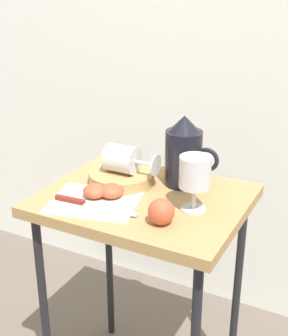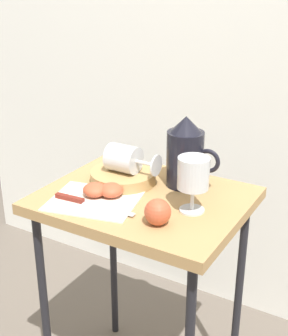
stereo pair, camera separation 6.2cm
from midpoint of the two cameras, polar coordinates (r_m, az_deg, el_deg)
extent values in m
cube|color=white|center=(1.71, 8.27, 14.85)|extent=(2.40, 0.03, 2.08)
cube|color=#AD8451|center=(1.29, -1.37, -3.91)|extent=(0.54, 0.44, 0.03)
cylinder|color=black|center=(1.47, -13.05, -16.98)|extent=(0.02, 0.02, 0.67)
cylinder|color=black|center=(1.70, -5.26, -10.47)|extent=(0.02, 0.02, 0.67)
cylinder|color=black|center=(1.54, 9.90, -14.66)|extent=(0.02, 0.02, 0.67)
cube|color=silver|center=(1.26, -7.36, -4.07)|extent=(0.26, 0.23, 0.00)
cylinder|color=tan|center=(1.36, -4.01, -1.13)|extent=(0.19, 0.19, 0.03)
cylinder|color=black|center=(1.33, 3.41, 1.18)|extent=(0.10, 0.10, 0.16)
cylinder|color=#D1661E|center=(1.34, 3.38, -0.07)|extent=(0.10, 0.10, 0.09)
cone|color=black|center=(1.29, 3.52, 5.35)|extent=(0.09, 0.09, 0.04)
torus|color=black|center=(1.30, 6.23, 0.99)|extent=(0.07, 0.01, 0.07)
cylinder|color=silver|center=(1.21, 4.49, -4.91)|extent=(0.06, 0.06, 0.00)
cylinder|color=silver|center=(1.20, 4.54, -3.55)|extent=(0.01, 0.01, 0.06)
cylinder|color=silver|center=(1.17, 4.64, -0.49)|extent=(0.08, 0.08, 0.08)
cylinder|color=#D1661E|center=(1.18, 4.62, -1.28)|extent=(0.07, 0.07, 0.04)
cylinder|color=silver|center=(1.33, -4.01, 1.09)|extent=(0.09, 0.08, 0.08)
cylinder|color=silver|center=(1.30, -1.23, 0.55)|extent=(0.06, 0.01, 0.01)
cylinder|color=silver|center=(1.28, 0.03, 0.31)|extent=(0.01, 0.06, 0.06)
ellipsoid|color=#C15133|center=(1.27, -7.30, -2.76)|extent=(0.06, 0.06, 0.04)
ellipsoid|color=#C15133|center=(1.27, -5.32, -2.76)|extent=(0.06, 0.06, 0.04)
sphere|color=#C15133|center=(1.13, 0.51, -5.28)|extent=(0.06, 0.06, 0.06)
cube|color=silver|center=(1.20, -5.58, -5.02)|extent=(0.15, 0.03, 0.00)
cube|color=maroon|center=(1.26, -10.26, -3.79)|extent=(0.09, 0.02, 0.01)
camera|label=1|loc=(0.03, -91.41, -0.58)|focal=50.82mm
camera|label=2|loc=(0.03, 88.59, 0.58)|focal=50.82mm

